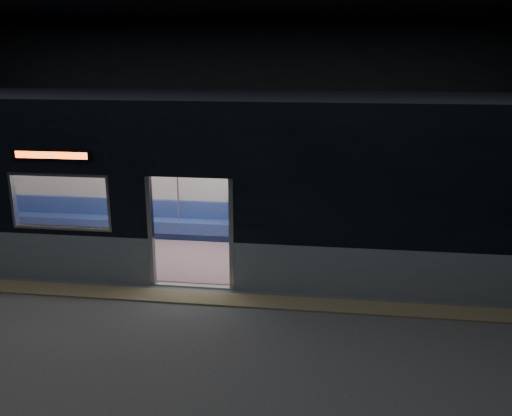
# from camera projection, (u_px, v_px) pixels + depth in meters

# --- Properties ---
(station_floor) EXTENTS (24.00, 14.00, 0.01)m
(station_floor) POSITION_uv_depth(u_px,v_px,m) (177.00, 313.00, 8.92)
(station_floor) COLOR #47494C
(station_floor) RESTS_ON ground
(station_envelope) EXTENTS (24.00, 14.00, 5.00)m
(station_envelope) POSITION_uv_depth(u_px,v_px,m) (167.00, 85.00, 7.92)
(station_envelope) COLOR black
(station_envelope) RESTS_ON station_floor
(tactile_strip) EXTENTS (22.80, 0.50, 0.03)m
(tactile_strip) POSITION_uv_depth(u_px,v_px,m) (186.00, 297.00, 9.44)
(tactile_strip) COLOR #8C7F59
(tactile_strip) RESTS_ON station_floor
(metro_car) EXTENTS (18.00, 3.04, 3.35)m
(metro_car) POSITION_uv_depth(u_px,v_px,m) (208.00, 171.00, 10.84)
(metro_car) COLOR #8798A1
(metro_car) RESTS_ON station_floor
(passenger) EXTENTS (0.43, 0.74, 1.43)m
(passenger) POSITION_uv_depth(u_px,v_px,m) (249.00, 208.00, 11.99)
(passenger) COLOR black
(passenger) RESTS_ON metro_car
(handbag) EXTENTS (0.32, 0.28, 0.14)m
(handbag) POSITION_uv_depth(u_px,v_px,m) (248.00, 216.00, 11.79)
(handbag) COLOR black
(handbag) RESTS_ON passenger
(transit_map) EXTENTS (1.11, 0.03, 0.72)m
(transit_map) POSITION_uv_depth(u_px,v_px,m) (310.00, 176.00, 11.92)
(transit_map) COLOR white
(transit_map) RESTS_ON metro_car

